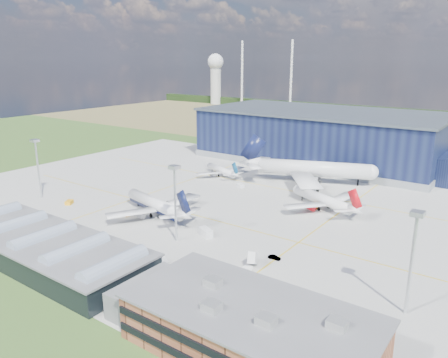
% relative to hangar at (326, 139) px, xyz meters
% --- Properties ---
extents(ground, '(600.00, 600.00, 0.00)m').
position_rel_hangar_xyz_m(ground, '(-2.81, -94.80, -11.62)').
color(ground, '#2E501E').
rests_on(ground, ground).
extents(apron, '(220.00, 160.00, 0.08)m').
position_rel_hangar_xyz_m(apron, '(-2.81, -84.80, -11.59)').
color(apron, '#A7A7A2').
rests_on(apron, ground).
extents(farmland, '(600.00, 220.00, 0.01)m').
position_rel_hangar_xyz_m(farmland, '(-2.81, 125.20, -11.62)').
color(farmland, olive).
rests_on(farmland, ground).
extents(treeline, '(600.00, 8.00, 8.00)m').
position_rel_hangar_xyz_m(treeline, '(-2.81, 205.20, -7.62)').
color(treeline, black).
rests_on(treeline, ground).
extents(horizon_dressing, '(440.20, 18.00, 70.00)m').
position_rel_hangar_xyz_m(horizon_dressing, '(-194.11, 199.58, 22.58)').
color(horizon_dressing, silver).
rests_on(horizon_dressing, ground).
extents(hangar, '(145.00, 62.00, 26.10)m').
position_rel_hangar_xyz_m(hangar, '(0.00, 0.00, 0.00)').
color(hangar, '#101637').
rests_on(hangar, ground).
extents(ops_building, '(46.00, 23.00, 10.90)m').
position_rel_hangar_xyz_m(ops_building, '(52.20, -154.81, -6.82)').
color(ops_building, brown).
rests_on(ops_building, ground).
extents(glass_concourse, '(78.00, 23.00, 8.60)m').
position_rel_hangar_xyz_m(glass_concourse, '(-9.26, -154.80, -7.93)').
color(glass_concourse, black).
rests_on(glass_concourse, ground).
extents(light_mast_west, '(2.60, 2.60, 23.00)m').
position_rel_hangar_xyz_m(light_mast_west, '(-62.81, -124.80, 3.82)').
color(light_mast_west, silver).
rests_on(light_mast_west, ground).
extents(light_mast_center, '(2.60, 2.60, 23.00)m').
position_rel_hangar_xyz_m(light_mast_center, '(7.19, -124.80, 3.82)').
color(light_mast_center, silver).
rests_on(light_mast_center, ground).
extents(light_mast_east, '(2.60, 2.60, 23.00)m').
position_rel_hangar_xyz_m(light_mast_east, '(72.19, -124.80, 3.82)').
color(light_mast_east, silver).
rests_on(light_mast_east, ground).
extents(airliner_navy, '(45.40, 44.78, 12.38)m').
position_rel_hangar_xyz_m(airliner_navy, '(-13.52, -112.43, -5.42)').
color(airliner_navy, white).
rests_on(airliner_navy, ground).
extents(airliner_red, '(44.49, 44.10, 11.12)m').
position_rel_hangar_xyz_m(airliner_red, '(30.35, -72.83, -6.06)').
color(airliner_red, white).
rests_on(airliner_red, ground).
extents(airliner_widebody, '(77.54, 76.79, 19.68)m').
position_rel_hangar_xyz_m(airliner_widebody, '(13.26, -43.78, -1.78)').
color(airliner_widebody, white).
rests_on(airliner_widebody, ground).
extents(airliner_regional, '(33.40, 33.09, 8.44)m').
position_rel_hangar_xyz_m(airliner_regional, '(-25.80, -57.44, -7.39)').
color(airliner_regional, white).
rests_on(airliner_regional, ground).
extents(gse_tug_a, '(3.61, 4.04, 1.43)m').
position_rel_hangar_xyz_m(gse_tug_a, '(-47.47, -123.12, -10.90)').
color(gse_tug_a, '#FFAC16').
rests_on(gse_tug_a, ground).
extents(gse_tug_b, '(2.21, 3.19, 1.34)m').
position_rel_hangar_xyz_m(gse_tug_b, '(-20.61, -118.62, -10.94)').
color(gse_tug_b, '#FFAC16').
rests_on(gse_tug_b, ground).
extents(gse_van_a, '(5.20, 4.16, 2.09)m').
position_rel_hangar_xyz_m(gse_van_a, '(15.39, -139.27, -10.57)').
color(gse_van_a, white).
rests_on(gse_van_a, ground).
extents(gse_cart_a, '(2.08, 2.92, 1.20)m').
position_rel_hangar_xyz_m(gse_cart_a, '(-14.52, -89.79, -11.02)').
color(gse_cart_a, white).
rests_on(gse_cart_a, ground).
extents(gse_tug_c, '(2.34, 3.41, 1.41)m').
position_rel_hangar_xyz_m(gse_tug_c, '(28.35, -73.48, -10.91)').
color(gse_tug_c, '#FFAC16').
rests_on(gse_tug_c, ground).
extents(gse_cart_b, '(3.94, 3.33, 1.45)m').
position_rel_hangar_xyz_m(gse_cart_b, '(-8.32, -67.83, -10.89)').
color(gse_cart_b, white).
rests_on(gse_cart_b, ground).
extents(gse_van_c, '(5.75, 4.39, 2.49)m').
position_rel_hangar_xyz_m(gse_van_c, '(12.10, -117.05, -10.37)').
color(gse_van_c, white).
rests_on(gse_van_c, ground).
extents(airstair, '(3.50, 5.14, 3.05)m').
position_rel_hangar_xyz_m(airstair, '(34.46, -125.71, -10.09)').
color(airstair, white).
rests_on(airstair, ground).
extents(car_a, '(3.98, 2.01, 1.30)m').
position_rel_hangar_xyz_m(car_a, '(66.93, -142.80, -10.97)').
color(car_a, '#99999E').
rests_on(car_a, ground).
extents(car_b, '(3.54, 1.47, 1.14)m').
position_rel_hangar_xyz_m(car_b, '(36.93, -118.69, -11.05)').
color(car_b, '#99999E').
rests_on(car_b, ground).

